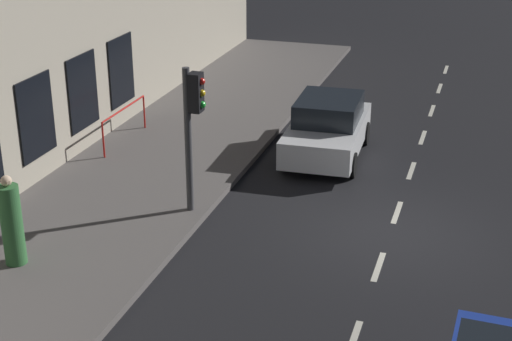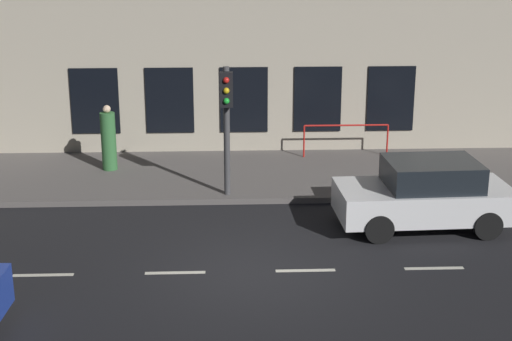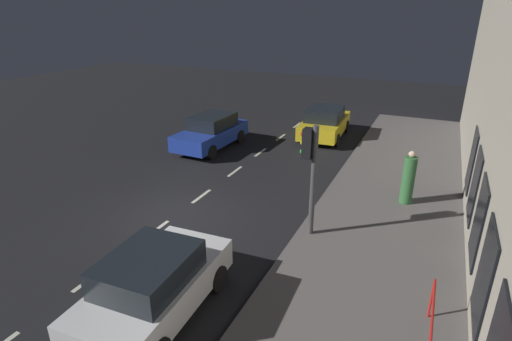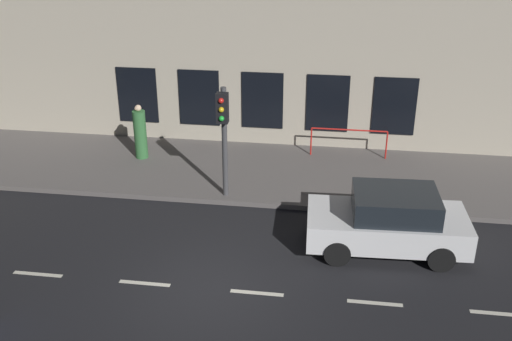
# 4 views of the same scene
# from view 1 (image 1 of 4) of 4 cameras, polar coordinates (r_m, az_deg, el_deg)

# --- Properties ---
(ground_plane) EXTENTS (60.00, 60.00, 0.00)m
(ground_plane) POSITION_cam_1_polar(r_m,az_deg,el_deg) (16.94, 9.84, -4.44)
(ground_plane) COLOR black
(sidewalk) EXTENTS (4.50, 32.00, 0.15)m
(sidewalk) POSITION_cam_1_polar(r_m,az_deg,el_deg) (18.61, -9.51, -1.62)
(sidewalk) COLOR #5B5654
(sidewalk) RESTS_ON ground
(building_facade) EXTENTS (0.65, 32.00, 7.83)m
(building_facade) POSITION_cam_1_polar(r_m,az_deg,el_deg) (18.74, -17.37, 10.16)
(building_facade) COLOR #B2A893
(building_facade) RESTS_ON ground
(lane_centre_line) EXTENTS (0.12, 27.20, 0.01)m
(lane_centre_line) POSITION_cam_1_polar(r_m,az_deg,el_deg) (17.83, 10.31, -3.04)
(lane_centre_line) COLOR beige
(lane_centre_line) RESTS_ON ground
(traffic_light) EXTENTS (0.50, 0.32, 3.24)m
(traffic_light) POSITION_cam_1_polar(r_m,az_deg,el_deg) (16.57, -4.69, 3.93)
(traffic_light) COLOR #424244
(traffic_light) RESTS_ON sidewalk
(parked_car_2) EXTENTS (2.04, 3.99, 1.58)m
(parked_car_2) POSITION_cam_1_polar(r_m,az_deg,el_deg) (20.59, 5.26, 3.11)
(parked_car_2) COLOR silver
(parked_car_2) RESTS_ON ground
(pedestrian_0) EXTENTS (0.57, 0.57, 1.83)m
(pedestrian_0) POSITION_cam_1_polar(r_m,az_deg,el_deg) (15.51, -17.48, -3.74)
(pedestrian_0) COLOR #336B38
(pedestrian_0) RESTS_ON sidewalk
(red_railing) EXTENTS (0.05, 2.53, 0.97)m
(red_railing) POSITION_cam_1_polar(r_m,az_deg,el_deg) (21.43, -9.65, 3.97)
(red_railing) COLOR red
(red_railing) RESTS_ON sidewalk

